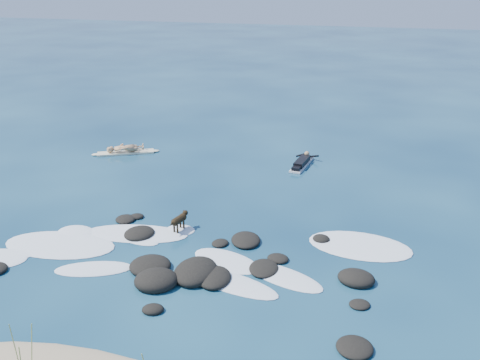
% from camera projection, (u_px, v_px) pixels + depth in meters
% --- Properties ---
extents(ground, '(160.00, 160.00, 0.00)m').
position_uv_depth(ground, '(185.00, 241.00, 18.74)').
color(ground, '#0A2642').
rests_on(ground, ground).
extents(reef_rocks, '(12.40, 6.56, 0.58)m').
position_uv_depth(reef_rocks, '(201.00, 268.00, 16.89)').
color(reef_rocks, black).
rests_on(reef_rocks, ground).
extents(breaking_foam, '(15.43, 6.16, 0.12)m').
position_uv_depth(breaking_foam, '(163.00, 251.00, 18.10)').
color(breaking_foam, white).
rests_on(breaking_foam, ground).
extents(standing_surfer_rig, '(3.23, 1.86, 1.97)m').
position_uv_depth(standing_surfer_rig, '(125.00, 139.00, 27.45)').
color(standing_surfer_rig, beige).
rests_on(standing_surfer_rig, ground).
extents(paddling_surfer_rig, '(1.20, 2.71, 0.47)m').
position_uv_depth(paddling_surfer_rig, '(302.00, 162.00, 25.98)').
color(paddling_surfer_rig, silver).
rests_on(paddling_surfer_rig, ground).
extents(dog, '(0.45, 1.11, 0.71)m').
position_uv_depth(dog, '(180.00, 219.00, 19.32)').
color(dog, black).
rests_on(dog, ground).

